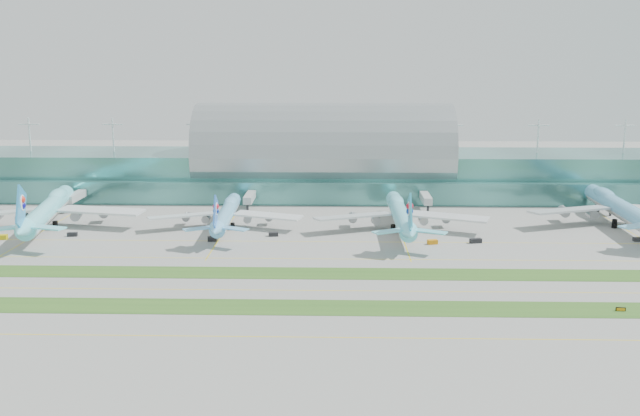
{
  "coord_description": "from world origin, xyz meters",
  "views": [
    {
      "loc": [
        6.47,
        -204.33,
        64.12
      ],
      "look_at": [
        0.0,
        55.0,
        9.0
      ],
      "focal_mm": 40.0,
      "sensor_mm": 36.0,
      "label": 1
    }
  ],
  "objects_px": {
    "airliner_a": "(48,209)",
    "airliner_b": "(226,213)",
    "airliner_d": "(620,207)",
    "terminal": "(324,165)",
    "airliner_c": "(400,213)",
    "taxiway_sign_east": "(621,309)"
  },
  "relations": [
    {
      "from": "airliner_c",
      "to": "terminal",
      "type": "bearing_deg",
      "value": 112.84
    },
    {
      "from": "airliner_b",
      "to": "terminal",
      "type": "bearing_deg",
      "value": 60.07
    },
    {
      "from": "airliner_a",
      "to": "taxiway_sign_east",
      "type": "relative_size",
      "value": 33.45
    },
    {
      "from": "airliner_c",
      "to": "airliner_b",
      "type": "bearing_deg",
      "value": 177.73
    },
    {
      "from": "airliner_d",
      "to": "terminal",
      "type": "bearing_deg",
      "value": 154.28
    },
    {
      "from": "terminal",
      "to": "airliner_d",
      "type": "relative_size",
      "value": 4.07
    },
    {
      "from": "airliner_b",
      "to": "airliner_d",
      "type": "distance_m",
      "value": 152.28
    },
    {
      "from": "airliner_d",
      "to": "taxiway_sign_east",
      "type": "height_order",
      "value": "airliner_d"
    },
    {
      "from": "airliner_b",
      "to": "taxiway_sign_east",
      "type": "bearing_deg",
      "value": -39.78
    },
    {
      "from": "airliner_a",
      "to": "airliner_b",
      "type": "bearing_deg",
      "value": -8.98
    },
    {
      "from": "terminal",
      "to": "airliner_b",
      "type": "xyz_separation_m",
      "value": [
        -36.0,
        -67.96,
        -8.51
      ]
    },
    {
      "from": "airliner_a",
      "to": "airliner_b",
      "type": "height_order",
      "value": "airliner_a"
    },
    {
      "from": "airliner_c",
      "to": "airliner_d",
      "type": "relative_size",
      "value": 0.89
    },
    {
      "from": "airliner_b",
      "to": "airliner_c",
      "type": "bearing_deg",
      "value": -3.82
    },
    {
      "from": "airliner_c",
      "to": "taxiway_sign_east",
      "type": "xyz_separation_m",
      "value": [
        49.4,
        -87.42,
        -5.82
      ]
    },
    {
      "from": "airliner_d",
      "to": "airliner_b",
      "type": "bearing_deg",
      "value": -175.39
    },
    {
      "from": "airliner_b",
      "to": "airliner_c",
      "type": "distance_m",
      "value": 66.2
    },
    {
      "from": "terminal",
      "to": "taxiway_sign_east",
      "type": "height_order",
      "value": "terminal"
    },
    {
      "from": "taxiway_sign_east",
      "to": "airliner_c",
      "type": "bearing_deg",
      "value": 126.13
    },
    {
      "from": "airliner_b",
      "to": "taxiway_sign_east",
      "type": "height_order",
      "value": "airliner_b"
    },
    {
      "from": "airliner_c",
      "to": "airliner_d",
      "type": "bearing_deg",
      "value": 5.95
    },
    {
      "from": "airliner_b",
      "to": "airliner_d",
      "type": "xyz_separation_m",
      "value": [
        152.08,
        7.58,
        1.38
      ]
    }
  ]
}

